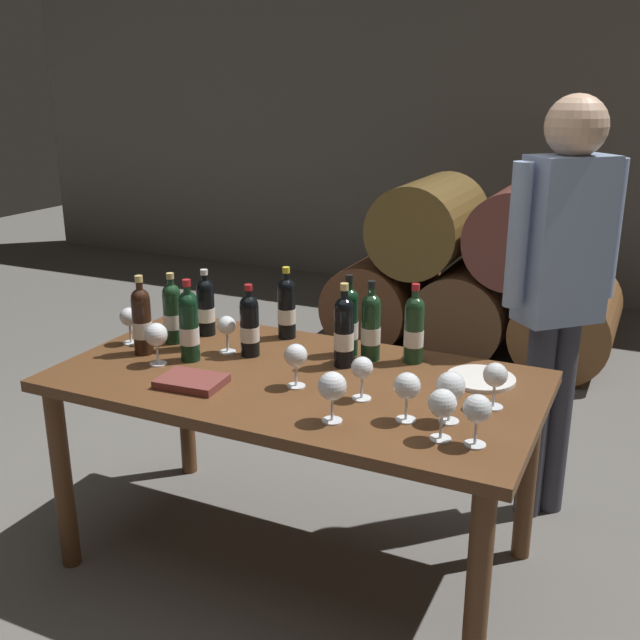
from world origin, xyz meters
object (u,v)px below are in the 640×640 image
at_px(wine_glass_5, 442,405).
at_px(sommelier_presenting, 561,274).
at_px(wine_bottle_7, 189,319).
at_px(wine_glass_8, 407,387).
at_px(wine_bottle_1, 142,320).
at_px(serving_plate, 481,379).
at_px(wine_bottle_6, 371,326).
at_px(wine_glass_6, 296,357).
at_px(wine_glass_9, 451,387).
at_px(wine_glass_0, 332,387).
at_px(dining_table, 296,400).
at_px(tasting_notebook, 192,381).
at_px(wine_bottle_2, 414,329).
at_px(wine_glass_10, 495,376).
at_px(wine_bottle_3, 250,325).
at_px(wine_glass_1, 227,327).
at_px(wine_bottle_8, 344,331).
at_px(wine_bottle_9, 189,326).
at_px(wine_bottle_4, 206,306).
at_px(wine_glass_7, 129,318).
at_px(wine_bottle_10, 287,307).
at_px(wine_glass_4, 156,336).
at_px(wine_glass_3, 362,369).
at_px(wine_glass_2, 477,410).
at_px(wine_bottle_0, 172,313).

relative_size(wine_glass_5, sommelier_presenting, 0.09).
bearing_deg(wine_bottle_7, wine_glass_8, -14.70).
bearing_deg(wine_bottle_1, serving_plate, 12.73).
relative_size(wine_bottle_7, serving_plate, 1.14).
xyz_separation_m(wine_bottle_6, wine_glass_6, (-0.13, -0.35, -0.02)).
bearing_deg(wine_glass_9, wine_glass_0, -155.30).
bearing_deg(dining_table, wine_bottle_1, -176.21).
bearing_deg(wine_bottle_6, serving_plate, -4.17).
bearing_deg(wine_bottle_6, tasting_notebook, -133.12).
bearing_deg(tasting_notebook, wine_bottle_2, 36.61).
relative_size(wine_bottle_6, wine_glass_5, 1.93).
height_order(wine_bottle_6, wine_glass_10, wine_bottle_6).
bearing_deg(wine_bottle_3, wine_glass_0, -37.23).
height_order(wine_glass_1, wine_glass_9, wine_glass_9).
height_order(wine_bottle_8, wine_glass_1, wine_bottle_8).
relative_size(wine_glass_1, wine_glass_5, 0.93).
bearing_deg(serving_plate, wine_bottle_9, -165.69).
relative_size(wine_bottle_1, wine_bottle_6, 1.01).
distance_m(wine_bottle_4, wine_glass_7, 0.31).
bearing_deg(sommelier_presenting, wine_bottle_4, -159.14).
relative_size(wine_glass_0, serving_plate, 0.68).
xyz_separation_m(wine_bottle_10, wine_glass_10, (0.91, -0.33, -0.02)).
xyz_separation_m(wine_bottle_2, wine_glass_4, (-0.84, -0.43, -0.02)).
height_order(wine_bottle_10, wine_glass_8, wine_bottle_10).
height_order(wine_bottle_6, wine_glass_7, wine_bottle_6).
xyz_separation_m(dining_table, wine_glass_3, (0.29, -0.09, 0.20)).
bearing_deg(wine_glass_2, wine_glass_8, 162.89).
relative_size(wine_glass_10, sommelier_presenting, 0.09).
bearing_deg(wine_glass_8, wine_glass_7, 170.46).
xyz_separation_m(wine_bottle_0, wine_glass_1, (0.26, -0.01, -0.02)).
bearing_deg(wine_glass_10, wine_bottle_4, 169.89).
bearing_deg(wine_glass_8, wine_bottle_9, 170.36).
xyz_separation_m(wine_glass_2, wine_glass_9, (-0.11, 0.12, 0.00)).
bearing_deg(wine_bottle_6, wine_bottle_7, -164.20).
distance_m(wine_glass_4, wine_glass_10, 1.21).
distance_m(wine_glass_4, wine_glass_9, 1.10).
xyz_separation_m(wine_glass_5, wine_glass_7, (-1.35, 0.28, -0.01)).
relative_size(wine_bottle_7, wine_glass_7, 1.84).
relative_size(wine_bottle_10, wine_glass_0, 1.81).
relative_size(wine_bottle_3, wine_glass_2, 1.78).
bearing_deg(wine_bottle_7, wine_glass_10, -2.22).
xyz_separation_m(wine_bottle_4, wine_bottle_8, (0.65, -0.09, 0.01)).
xyz_separation_m(wine_glass_2, tasting_notebook, (-0.99, 0.02, -0.10)).
bearing_deg(wine_bottle_0, wine_bottle_1, -101.07).
xyz_separation_m(wine_glass_1, wine_glass_2, (1.05, -0.35, 0.01)).
bearing_deg(serving_plate, wine_bottle_3, -171.76).
height_order(wine_bottle_6, wine_glass_6, wine_bottle_6).
bearing_deg(sommelier_presenting, wine_bottle_7, -152.17).
height_order(wine_bottle_0, tasting_notebook, wine_bottle_0).
bearing_deg(serving_plate, wine_glass_10, -66.69).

